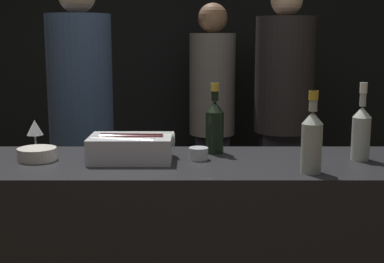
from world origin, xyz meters
The scene contains 11 objects.
wall_back_chalkboard centered at (0.00, 2.45, 1.40)m, with size 6.40×0.06×2.80m.
ice_bin_with_bottles centered at (-0.25, 0.31, 1.04)m, with size 0.35×0.23×0.11m.
bowl_white centered at (-0.65, 0.32, 1.01)m, with size 0.16×0.16×0.05m.
wine_glass centered at (-0.71, 0.52, 1.08)m, with size 0.07×0.07×0.14m.
candle_votive centered at (0.03, 0.33, 1.00)m, with size 0.08×0.08×0.05m.
champagne_bottle centered at (0.10, 0.46, 1.11)m, with size 0.08×0.08×0.31m.
white_wine_bottle centered at (0.71, 0.33, 1.10)m, with size 0.08×0.08×0.32m.
rose_wine_bottle centered at (0.45, 0.11, 1.11)m, with size 0.08×0.08×0.31m.
person_in_hoodie centered at (0.62, 1.72, 1.02)m, with size 0.40×0.40×1.83m.
person_blond_tee centered at (-0.64, 1.19, 1.02)m, with size 0.37×0.37×1.82m.
person_grey_polo centered at (0.15, 1.97, 0.97)m, with size 0.33×0.33×1.72m.
Camera 1 is at (-0.00, -1.86, 1.49)m, focal length 50.00 mm.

